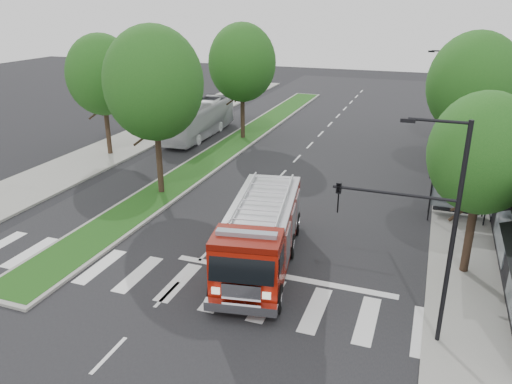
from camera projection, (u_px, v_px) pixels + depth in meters
ground at (208, 251)px, 24.01m from camera, size 140.00×140.00×0.00m
sidewalk_right at (478, 208)px, 28.80m from camera, size 5.00×80.00×0.15m
sidewalk_left at (89, 161)px, 37.36m from camera, size 5.00×80.00×0.15m
median at (234, 144)px, 41.68m from camera, size 3.00×50.00×0.15m
bus_shelter at (460, 184)px, 26.88m from camera, size 3.20×1.60×2.61m
tree_right_near at (483, 154)px, 20.14m from camera, size 4.40×4.40×8.05m
tree_right_mid at (474, 85)px, 30.32m from camera, size 5.60×5.60×9.72m
tree_right_far at (467, 74)px, 39.33m from camera, size 5.00×5.00×8.73m
tree_median_near at (154, 84)px, 28.73m from camera, size 5.80×5.80×10.16m
tree_median_far at (242, 63)px, 41.13m from camera, size 5.60×5.60×9.72m
tree_left_mid at (102, 75)px, 36.77m from camera, size 5.20×5.20×9.16m
streetlight_right_near at (426, 219)px, 16.21m from camera, size 4.08×0.22×8.00m
streetlight_right_far at (449, 99)px, 36.67m from camera, size 2.11×0.20×8.00m
fire_engine at (261, 234)px, 22.30m from camera, size 4.23×9.51×3.18m
city_bus at (199, 119)px, 43.87m from camera, size 2.88×10.81×2.99m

